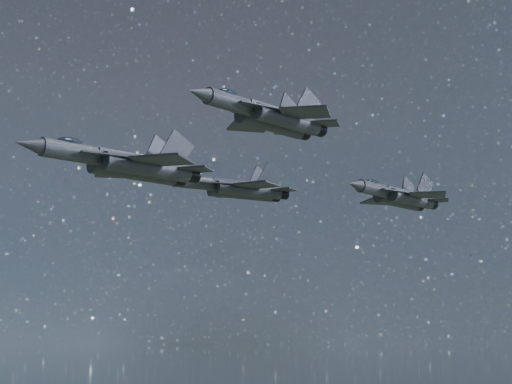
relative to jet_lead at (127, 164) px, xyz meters
name	(u,v)px	position (x,y,z in m)	size (l,w,h in m)	color
jet_lead	(127,164)	(0.00, 0.00, 0.00)	(20.22, 13.77, 5.08)	#2D3038
jet_left	(234,188)	(16.62, 10.16, 0.69)	(16.87, 12.01, 4.30)	#2D3038
jet_right	(269,116)	(5.78, -17.71, 1.20)	(15.35, 10.26, 3.89)	#2D3038
jet_slot	(398,196)	(34.79, 3.33, 0.17)	(16.92, 11.30, 4.29)	#2D3038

